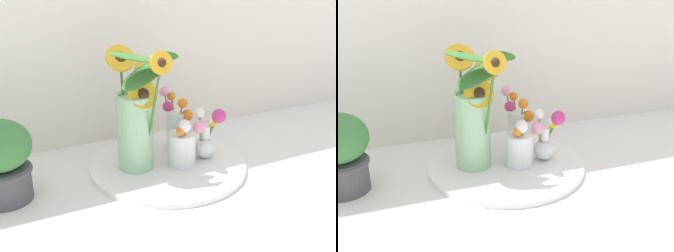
# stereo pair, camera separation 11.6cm
# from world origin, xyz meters

# --- Properties ---
(ground_plane) EXTENTS (6.00, 6.00, 0.00)m
(ground_plane) POSITION_xyz_m (0.00, 0.00, 0.00)
(ground_plane) COLOR silver
(serving_tray) EXTENTS (0.47, 0.47, 0.02)m
(serving_tray) POSITION_xyz_m (0.03, 0.12, 0.01)
(serving_tray) COLOR white
(serving_tray) RESTS_ON ground_plane
(mason_jar_sunflowers) EXTENTS (0.22, 0.21, 0.36)m
(mason_jar_sunflowers) POSITION_xyz_m (-0.06, 0.13, 0.17)
(mason_jar_sunflowers) COLOR #99CC9E
(mason_jar_sunflowers) RESTS_ON serving_tray
(vase_small_center) EXTENTS (0.08, 0.08, 0.15)m
(vase_small_center) POSITION_xyz_m (0.07, 0.09, 0.08)
(vase_small_center) COLOR white
(vase_small_center) RESTS_ON serving_tray
(vase_bulb_right) EXTENTS (0.10, 0.08, 0.16)m
(vase_bulb_right) POSITION_xyz_m (0.15, 0.09, 0.09)
(vase_bulb_right) COLOR white
(vase_bulb_right) RESTS_ON serving_tray
(vase_small_back) EXTENTS (0.09, 0.10, 0.21)m
(vase_small_back) POSITION_xyz_m (0.10, 0.20, 0.10)
(vase_small_back) COLOR white
(vase_small_back) RESTS_ON serving_tray
(potted_plant) EXTENTS (0.16, 0.16, 0.22)m
(potted_plant) POSITION_xyz_m (-0.43, 0.13, 0.12)
(potted_plant) COLOR #4C4C51
(potted_plant) RESTS_ON ground_plane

